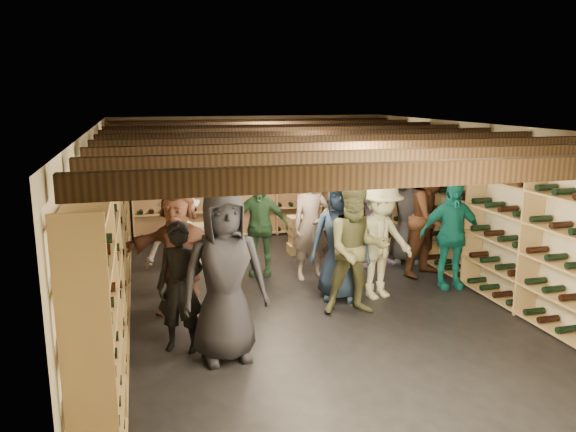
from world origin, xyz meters
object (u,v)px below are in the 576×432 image
at_px(crate_stack_right, 303,235).
at_px(crate_loose, 346,243).
at_px(person_6, 341,240).
at_px(person_7, 311,226).
at_px(person_9, 181,245).
at_px(person_0, 224,276).
at_px(person_2, 357,250).
at_px(person_10, 259,226).
at_px(person_1, 180,287).
at_px(person_3, 380,240).
at_px(person_8, 431,218).
at_px(person_5, 179,252).
at_px(person_12, 409,212).
at_px(person_4, 451,235).
at_px(crate_stack_left, 191,244).
at_px(person_11, 379,211).

distance_m(crate_stack_right, crate_loose, 0.93).
bearing_deg(person_6, crate_loose, 91.34).
distance_m(person_7, person_9, 2.05).
bearing_deg(person_0, person_2, 20.06).
distance_m(crate_stack_right, person_6, 2.42).
height_order(person_7, person_10, person_7).
height_order(crate_loose, person_1, person_1).
bearing_deg(person_9, person_10, 20.79).
relative_size(person_2, person_3, 1.04).
relative_size(person_7, person_8, 0.90).
height_order(person_9, person_10, person_10).
bearing_deg(person_1, person_2, 35.87).
height_order(person_5, person_9, person_5).
relative_size(person_7, person_9, 1.07).
distance_m(person_8, person_12, 0.75).
relative_size(person_4, person_5, 0.97).
relative_size(person_1, person_3, 0.89).
xyz_separation_m(crate_stack_right, person_9, (-2.30, -1.79, 0.44)).
bearing_deg(person_0, crate_loose, 48.95).
distance_m(person_1, person_4, 4.16).
height_order(crate_stack_left, person_0, person_0).
bearing_deg(crate_stack_left, person_3, -43.53).
xyz_separation_m(person_5, person_8, (3.94, 0.60, 0.10)).
xyz_separation_m(person_3, person_5, (-2.75, 0.12, 0.00)).
height_order(crate_stack_right, person_4, person_4).
height_order(crate_stack_left, person_5, person_5).
xyz_separation_m(crate_stack_right, person_4, (1.58, -2.32, 0.46)).
relative_size(crate_stack_left, person_6, 0.40).
distance_m(person_0, person_8, 4.10).
bearing_deg(crate_stack_left, person_2, -55.69).
relative_size(crate_stack_right, person_9, 0.43).
bearing_deg(person_6, crate_stack_left, 154.54).
xyz_separation_m(person_1, person_6, (2.28, 1.08, 0.11)).
distance_m(person_9, person_10, 1.51).
relative_size(person_5, person_12, 0.96).
bearing_deg(crate_stack_right, person_12, -32.13).
relative_size(person_2, person_4, 1.07).
relative_size(crate_stack_right, person_3, 0.41).
relative_size(crate_stack_left, person_4, 0.42).
bearing_deg(person_8, person_1, 178.60).
bearing_deg(person_11, person_12, -10.57).
xyz_separation_m(person_6, person_12, (1.73, 1.37, 0.02)).
distance_m(person_4, person_12, 1.33).
bearing_deg(person_7, person_10, 146.86).
bearing_deg(person_12, crate_loose, 145.65).
relative_size(person_5, person_6, 0.98).
relative_size(crate_loose, person_2, 0.29).
xyz_separation_m(person_1, person_2, (2.29, 0.52, 0.12)).
distance_m(person_8, person_9, 3.88).
bearing_deg(person_9, person_7, -0.03).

